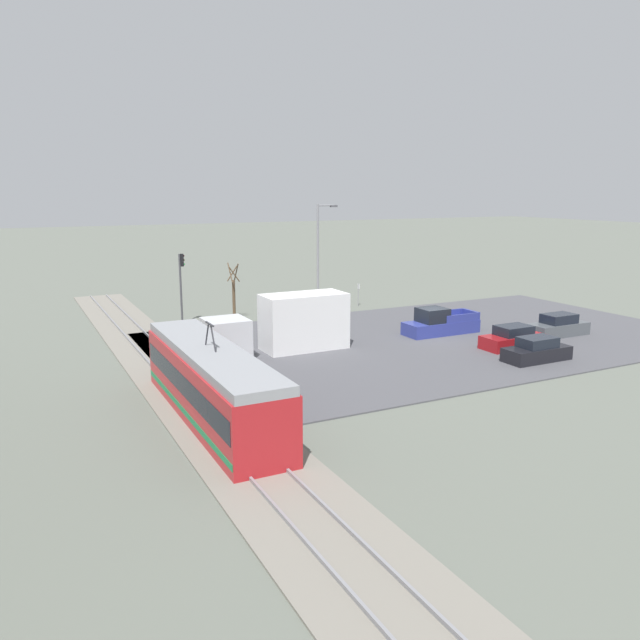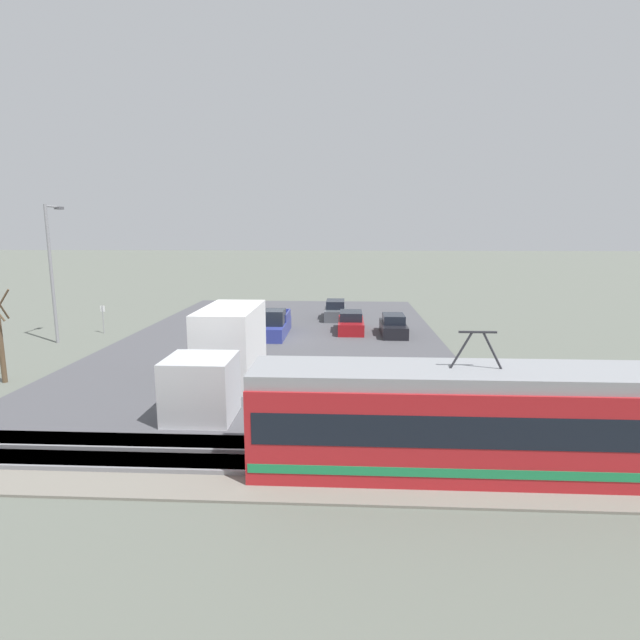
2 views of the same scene
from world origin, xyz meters
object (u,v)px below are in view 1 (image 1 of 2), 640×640
object	(u,v)px
sedan_car_1	(513,339)
street_lamp_near_crossing	(320,249)
no_parking_sign	(358,292)
box_truck	(286,325)
sedan_car_2	(558,327)
pickup_truck	(440,324)
traffic_light_pole	(181,279)
sedan_car_0	(537,351)
street_tree	(234,294)
light_rail_tram	(212,384)

from	to	relation	value
sedan_car_1	street_lamp_near_crossing	distance (m)	20.41
no_parking_sign	sedan_car_1	bearing A→B (deg)	-176.14
box_truck	sedan_car_2	world-z (taller)	box_truck
pickup_truck	traffic_light_pole	bearing A→B (deg)	52.80
sedan_car_0	street_tree	xyz separation A→B (m)	(20.02, 12.16, 1.40)
street_lamp_near_crossing	sedan_car_1	bearing A→B (deg)	-167.63
traffic_light_pole	no_parking_sign	bearing A→B (deg)	-87.60
street_tree	no_parking_sign	distance (m)	11.98
pickup_truck	sedan_car_1	xyz separation A→B (m)	(-5.47, -1.73, -0.11)
sedan_car_0	street_lamp_near_crossing	bearing A→B (deg)	-171.64
sedan_car_1	street_tree	xyz separation A→B (m)	(17.03, 13.13, 1.39)
sedan_car_0	sedan_car_2	world-z (taller)	sedan_car_2
box_truck	street_lamp_near_crossing	xyz separation A→B (m)	(13.47, -9.23, 3.39)
sedan_car_0	sedan_car_1	xyz separation A→B (m)	(2.99, -0.97, 0.01)
sedan_car_0	traffic_light_pole	distance (m)	26.08
light_rail_tram	no_parking_sign	bearing A→B (deg)	-43.22
light_rail_tram	sedan_car_1	world-z (taller)	light_rail_tram
pickup_truck	sedan_car_1	bearing A→B (deg)	-162.42
pickup_truck	street_lamp_near_crossing	distance (m)	14.86
street_tree	street_lamp_near_crossing	distance (m)	9.68
sedan_car_0	sedan_car_2	size ratio (longest dim) A/B	0.95
light_rail_tram	box_truck	size ratio (longest dim) A/B	1.45
box_truck	no_parking_sign	size ratio (longest dim) A/B	4.57
pickup_truck	no_parking_sign	bearing A→B (deg)	-2.42
light_rail_tram	sedan_car_2	size ratio (longest dim) A/B	3.00
light_rail_tram	street_lamp_near_crossing	bearing A→B (deg)	-36.58
sedan_car_0	no_parking_sign	bearing A→B (deg)	-179.35
sedan_car_0	sedan_car_2	distance (m)	7.68
no_parking_sign	sedan_car_2	bearing A→B (deg)	-158.24
street_lamp_near_crossing	sedan_car_2	bearing A→B (deg)	-151.95
box_truck	street_lamp_near_crossing	bearing A→B (deg)	-34.42
traffic_light_pole	sedan_car_1	bearing A→B (deg)	-135.02
box_truck	sedan_car_2	xyz separation A→B (m)	(-4.74, -18.94, -1.02)
light_rail_tram	pickup_truck	size ratio (longest dim) A/B	2.40
light_rail_tram	street_lamp_near_crossing	distance (m)	28.78
pickup_truck	sedan_car_2	xyz separation A→B (m)	(-4.23, -7.17, -0.09)
light_rail_tram	pickup_truck	xyz separation A→B (m)	(8.95, -19.56, -0.83)
street_tree	street_lamp_near_crossing	bearing A→B (deg)	-74.69
sedan_car_0	street_tree	distance (m)	23.47
street_tree	box_truck	bearing A→B (deg)	178.09
sedan_car_1	sedan_car_2	xyz separation A→B (m)	(1.25, -5.44, 0.03)
light_rail_tram	sedan_car_1	bearing A→B (deg)	-80.72
sedan_car_1	sedan_car_0	bearing A→B (deg)	-18.00
light_rail_tram	box_truck	xyz separation A→B (m)	(9.46, -7.79, 0.10)
pickup_truck	traffic_light_pole	size ratio (longest dim) A/B	1.03
sedan_car_2	street_tree	world-z (taller)	street_tree
sedan_car_1	street_lamp_near_crossing	world-z (taller)	street_lamp_near_crossing
light_rail_tram	sedan_car_2	bearing A→B (deg)	-79.97
sedan_car_0	street_tree	size ratio (longest dim) A/B	0.92
box_truck	sedan_car_2	distance (m)	19.55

